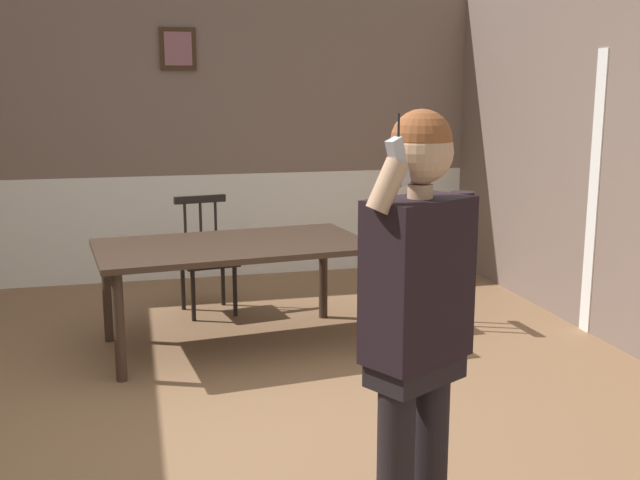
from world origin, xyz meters
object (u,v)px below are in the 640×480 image
dining_table (233,254)px  person_figure (418,313)px  chair_by_doorway (401,268)px  chair_near_window (206,258)px

dining_table → person_figure: size_ratio=1.13×
dining_table → chair_by_doorway: size_ratio=2.10×
dining_table → chair_by_doorway: chair_by_doorway is taller
dining_table → chair_near_window: size_ratio=2.08×
person_figure → chair_near_window: bearing=-111.8°
dining_table → chair_by_doorway: 1.34m
chair_near_window → person_figure: (0.43, -3.61, 0.56)m
dining_table → chair_near_window: 0.93m
dining_table → person_figure: 2.76m
chair_by_doorway → chair_near_window: bearing=59.3°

